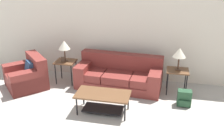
# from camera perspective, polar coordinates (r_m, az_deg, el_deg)

# --- Properties ---
(wall_back) EXTENTS (9.11, 0.06, 2.60)m
(wall_back) POSITION_cam_1_polar(r_m,az_deg,el_deg) (6.55, 2.73, 8.16)
(wall_back) COLOR silver
(wall_back) RESTS_ON ground_plane
(couch) EXTENTS (2.16, 0.98, 0.82)m
(couch) POSITION_cam_1_polar(r_m,az_deg,el_deg) (6.30, 1.64, -2.07)
(couch) COLOR maroon
(couch) RESTS_ON ground_plane
(armchair) EXTENTS (1.30, 1.30, 0.80)m
(armchair) POSITION_cam_1_polar(r_m,az_deg,el_deg) (6.66, -18.79, -1.99)
(armchair) COLOR maroon
(armchair) RESTS_ON ground_plane
(coffee_table) EXTENTS (1.12, 0.56, 0.44)m
(coffee_table) POSITION_cam_1_polar(r_m,az_deg,el_deg) (5.22, -2.08, -7.20)
(coffee_table) COLOR brown
(coffee_table) RESTS_ON ground_plane
(side_table_left) EXTENTS (0.51, 0.45, 0.59)m
(side_table_left) POSITION_cam_1_polar(r_m,az_deg,el_deg) (6.58, -10.57, 0.78)
(side_table_left) COLOR brown
(side_table_left) RESTS_ON ground_plane
(side_table_right) EXTENTS (0.51, 0.45, 0.59)m
(side_table_right) POSITION_cam_1_polar(r_m,az_deg,el_deg) (6.12, 14.73, -1.26)
(side_table_right) COLOR brown
(side_table_right) RESTS_ON ground_plane
(table_lamp_left) EXTENTS (0.30, 0.30, 0.55)m
(table_lamp_left) POSITION_cam_1_polar(r_m,az_deg,el_deg) (6.42, -10.88, 4.87)
(table_lamp_left) COLOR #472D1E
(table_lamp_left) RESTS_ON side_table_left
(table_lamp_right) EXTENTS (0.30, 0.30, 0.55)m
(table_lamp_right) POSITION_cam_1_polar(r_m,az_deg,el_deg) (5.95, 15.19, 3.09)
(table_lamp_right) COLOR #472D1E
(table_lamp_right) RESTS_ON side_table_right
(backpack) EXTENTS (0.30, 0.26, 0.36)m
(backpack) POSITION_cam_1_polar(r_m,az_deg,el_deg) (5.75, 16.17, -6.89)
(backpack) COLOR #23472D
(backpack) RESTS_ON ground_plane
(picture_frame) EXTENTS (0.10, 0.04, 0.13)m
(picture_frame) POSITION_cam_1_polar(r_m,az_deg,el_deg) (6.49, -11.17, 1.69)
(picture_frame) COLOR #4C3828
(picture_frame) RESTS_ON side_table_left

